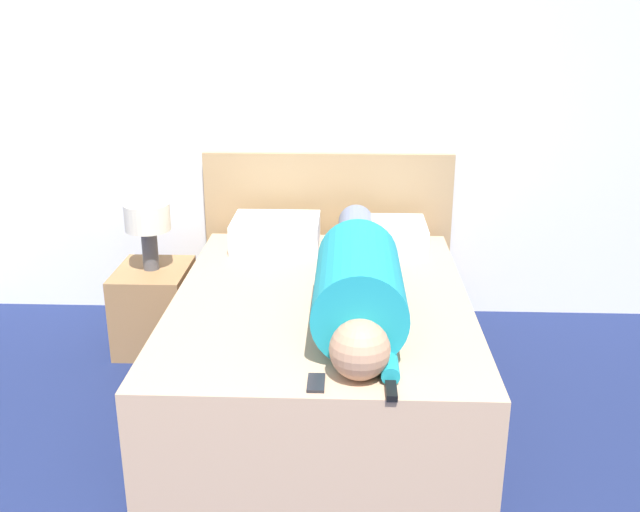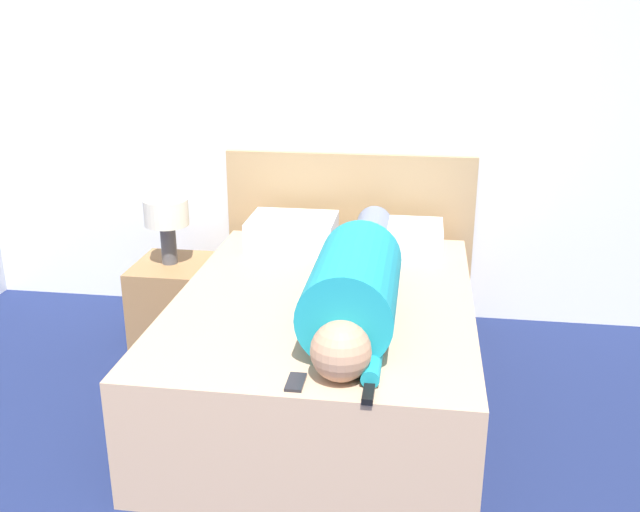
{
  "view_description": "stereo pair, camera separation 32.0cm",
  "coord_description": "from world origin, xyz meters",
  "px_view_note": "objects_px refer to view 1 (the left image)",
  "views": [
    {
      "loc": [
        -0.02,
        -0.73,
        1.87
      ],
      "look_at": [
        -0.13,
        2.28,
        0.81
      ],
      "focal_mm": 40.0,
      "sensor_mm": 36.0,
      "label": 1
    },
    {
      "loc": [
        0.3,
        -0.7,
        1.87
      ],
      "look_at": [
        -0.13,
        2.28,
        0.81
      ],
      "focal_mm": 40.0,
      "sensor_mm": 36.0,
      "label": 2
    }
  ],
  "objects_px": {
    "person_lying": "(358,279)",
    "pillow_second": "(384,236)",
    "pillow_near_headboard": "(276,233)",
    "cell_phone": "(316,383)",
    "tv_remote": "(391,388)",
    "table_lamp": "(148,222)",
    "bed": "(321,348)",
    "nightstand": "(155,307)"
  },
  "relations": [
    {
      "from": "table_lamp",
      "to": "bed",
      "type": "bearing_deg",
      "value": -30.23
    },
    {
      "from": "person_lying",
      "to": "pillow_second",
      "type": "relative_size",
      "value": 3.89
    },
    {
      "from": "nightstand",
      "to": "person_lying",
      "type": "distance_m",
      "value": 1.47
    },
    {
      "from": "bed",
      "to": "pillow_near_headboard",
      "type": "height_order",
      "value": "pillow_near_headboard"
    },
    {
      "from": "bed",
      "to": "cell_phone",
      "type": "bearing_deg",
      "value": -89.08
    },
    {
      "from": "bed",
      "to": "cell_phone",
      "type": "relative_size",
      "value": 14.69
    },
    {
      "from": "bed",
      "to": "tv_remote",
      "type": "height_order",
      "value": "tv_remote"
    },
    {
      "from": "bed",
      "to": "table_lamp",
      "type": "height_order",
      "value": "table_lamp"
    },
    {
      "from": "pillow_second",
      "to": "cell_phone",
      "type": "xyz_separation_m",
      "value": [
        -0.32,
        -1.57,
        -0.07
      ]
    },
    {
      "from": "nightstand",
      "to": "person_lying",
      "type": "relative_size",
      "value": 0.27
    },
    {
      "from": "bed",
      "to": "pillow_second",
      "type": "xyz_separation_m",
      "value": [
        0.33,
        0.71,
        0.36
      ]
    },
    {
      "from": "pillow_near_headboard",
      "to": "pillow_second",
      "type": "height_order",
      "value": "pillow_near_headboard"
    },
    {
      "from": "person_lying",
      "to": "tv_remote",
      "type": "distance_m",
      "value": 0.72
    },
    {
      "from": "person_lying",
      "to": "pillow_near_headboard",
      "type": "height_order",
      "value": "person_lying"
    },
    {
      "from": "table_lamp",
      "to": "person_lying",
      "type": "bearing_deg",
      "value": -33.59
    },
    {
      "from": "nightstand",
      "to": "pillow_near_headboard",
      "type": "xyz_separation_m",
      "value": [
        0.7,
        0.14,
        0.41
      ]
    },
    {
      "from": "tv_remote",
      "to": "cell_phone",
      "type": "distance_m",
      "value": 0.27
    },
    {
      "from": "tv_remote",
      "to": "nightstand",
      "type": "bearing_deg",
      "value": 130.85
    },
    {
      "from": "pillow_near_headboard",
      "to": "pillow_second",
      "type": "relative_size",
      "value": 1.05
    },
    {
      "from": "table_lamp",
      "to": "tv_remote",
      "type": "height_order",
      "value": "table_lamp"
    },
    {
      "from": "pillow_near_headboard",
      "to": "cell_phone",
      "type": "xyz_separation_m",
      "value": [
        0.3,
        -1.57,
        -0.08
      ]
    },
    {
      "from": "bed",
      "to": "tv_remote",
      "type": "bearing_deg",
      "value": -72.27
    },
    {
      "from": "bed",
      "to": "tv_remote",
      "type": "relative_size",
      "value": 12.73
    },
    {
      "from": "nightstand",
      "to": "pillow_near_headboard",
      "type": "distance_m",
      "value": 0.82
    },
    {
      "from": "nightstand",
      "to": "cell_phone",
      "type": "relative_size",
      "value": 3.74
    },
    {
      "from": "nightstand",
      "to": "cell_phone",
      "type": "xyz_separation_m",
      "value": [
        1.0,
        -1.43,
        0.33
      ]
    },
    {
      "from": "table_lamp",
      "to": "person_lying",
      "type": "distance_m",
      "value": 1.39
    },
    {
      "from": "nightstand",
      "to": "table_lamp",
      "type": "xyz_separation_m",
      "value": [
        0.0,
        0.0,
        0.51
      ]
    },
    {
      "from": "bed",
      "to": "nightstand",
      "type": "distance_m",
      "value": 1.14
    },
    {
      "from": "pillow_near_headboard",
      "to": "cell_phone",
      "type": "height_order",
      "value": "pillow_near_headboard"
    },
    {
      "from": "pillow_near_headboard",
      "to": "tv_remote",
      "type": "bearing_deg",
      "value": -70.45
    },
    {
      "from": "bed",
      "to": "table_lamp",
      "type": "relative_size",
      "value": 5.02
    },
    {
      "from": "table_lamp",
      "to": "pillow_near_headboard",
      "type": "height_order",
      "value": "table_lamp"
    },
    {
      "from": "nightstand",
      "to": "pillow_second",
      "type": "bearing_deg",
      "value": 6.18
    },
    {
      "from": "table_lamp",
      "to": "pillow_near_headboard",
      "type": "relative_size",
      "value": 0.78
    },
    {
      "from": "person_lying",
      "to": "cell_phone",
      "type": "height_order",
      "value": "person_lying"
    },
    {
      "from": "nightstand",
      "to": "pillow_near_headboard",
      "type": "height_order",
      "value": "pillow_near_headboard"
    },
    {
      "from": "pillow_second",
      "to": "nightstand",
      "type": "bearing_deg",
      "value": -173.82
    },
    {
      "from": "table_lamp",
      "to": "nightstand",
      "type": "bearing_deg",
      "value": 0.0
    },
    {
      "from": "nightstand",
      "to": "pillow_second",
      "type": "xyz_separation_m",
      "value": [
        1.31,
        0.14,
        0.4
      ]
    },
    {
      "from": "table_lamp",
      "to": "person_lying",
      "type": "height_order",
      "value": "person_lying"
    },
    {
      "from": "person_lying",
      "to": "pillow_second",
      "type": "distance_m",
      "value": 0.93
    }
  ]
}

